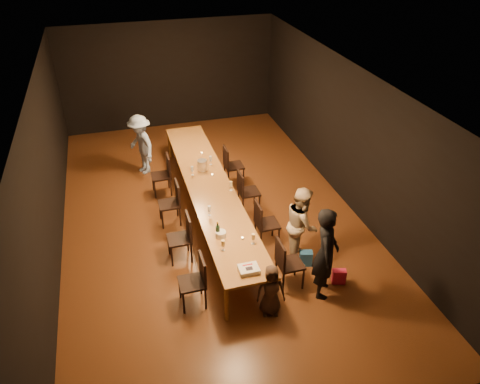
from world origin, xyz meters
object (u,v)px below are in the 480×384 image
object	(u,v)px
chair_right_1	(267,223)
child	(271,290)
chair_right_2	(249,191)
champagne_bottle	(218,229)
chair_left_0	(192,282)
birthday_cake	(249,269)
table	(209,188)
chair_left_3	(161,175)
plate_stack	(221,234)
chair_right_0	(290,263)
woman_tan	(302,224)
ice_bucket	(202,165)
chair_left_1	(179,238)
chair_left_2	(169,204)
man_blue	(141,145)
woman_birthday	(326,253)
chair_right_3	(234,165)

from	to	relation	value
chair_right_1	child	size ratio (longest dim) A/B	0.99
chair_right_2	champagne_bottle	bearing A→B (deg)	-32.72
chair_left_0	birthday_cake	distance (m)	0.97
table	child	size ratio (longest dim) A/B	6.41
chair_left_3	plate_stack	distance (m)	3.01
chair_left_3	plate_stack	xyz separation A→B (m)	(0.66, -2.92, 0.34)
chair_right_1	birthday_cake	world-z (taller)	chair_right_1
chair_right_0	woman_tan	xyz separation A→B (m)	(0.45, 0.64, 0.28)
chair_right_0	chair_right_1	size ratio (longest dim) A/B	1.00
chair_left_3	ice_bucket	xyz separation A→B (m)	(0.85, -0.52, 0.40)
birthday_cake	ice_bucket	world-z (taller)	ice_bucket
chair_right_2	chair_left_1	xyz separation A→B (m)	(-1.70, -1.20, 0.00)
chair_right_0	child	xyz separation A→B (m)	(-0.53, -0.53, 0.00)
chair_left_0	child	world-z (taller)	child
chair_right_2	ice_bucket	world-z (taller)	ice_bucket
chair_left_3	champagne_bottle	size ratio (longest dim) A/B	2.98
birthday_cake	chair_left_2	bearing A→B (deg)	108.62
table	champagne_bottle	distance (m)	1.71
chair_right_0	chair_right_1	xyz separation A→B (m)	(0.00, 1.20, 0.00)
woman_tan	birthday_cake	size ratio (longest dim) A/B	4.65
chair_right_2	chair_right_1	bearing A→B (deg)	-0.00
chair_right_1	chair_right_2	bearing A→B (deg)	180.00
chair_right_0	ice_bucket	xyz separation A→B (m)	(-0.85, 3.08, 0.40)
chair_left_0	man_blue	world-z (taller)	man_blue
champagne_bottle	child	bearing A→B (deg)	-66.27
table	plate_stack	world-z (taller)	plate_stack
chair_left_2	man_blue	xyz separation A→B (m)	(-0.30, 2.31, 0.28)
chair_right_2	chair_left_2	world-z (taller)	same
chair_right_0	man_blue	distance (m)	5.13
woman_birthday	plate_stack	bearing A→B (deg)	80.68
chair_right_1	chair_right_3	xyz separation A→B (m)	(0.00, 2.40, 0.00)
chair_right_2	chair_left_2	size ratio (longest dim) A/B	1.00
chair_right_3	chair_left_0	bearing A→B (deg)	-25.28
man_blue	chair_right_0	bearing A→B (deg)	0.94
birthday_cake	chair_left_0	bearing A→B (deg)	161.59
woman_birthday	plate_stack	size ratio (longest dim) A/B	8.96
chair_right_2	woman_tan	size ratio (longest dim) A/B	0.62
table	chair_left_0	size ratio (longest dim) A/B	6.45
chair_right_0	woman_birthday	distance (m)	0.68
table	plate_stack	distance (m)	1.73
chair_right_1	champagne_bottle	size ratio (longest dim) A/B	2.98
woman_tan	child	xyz separation A→B (m)	(-0.99, -1.18, -0.28)
chair_right_1	chair_left_0	bearing A→B (deg)	-54.78
chair_left_0	chair_left_3	distance (m)	3.60
chair_right_3	chair_left_1	distance (m)	2.94
plate_stack	chair_right_3	bearing A→B (deg)	70.41
chair_left_0	chair_left_3	xyz separation A→B (m)	(0.00, 3.60, 0.00)
champagne_bottle	ice_bucket	size ratio (longest dim) A/B	1.34
table	chair_left_1	distance (m)	1.49
birthday_cake	chair_left_3	bearing A→B (deg)	103.36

